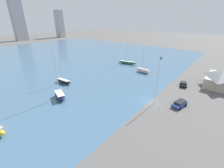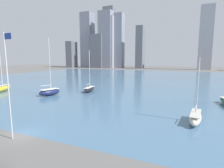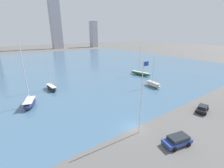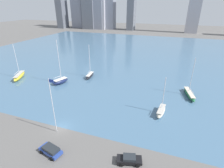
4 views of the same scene
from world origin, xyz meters
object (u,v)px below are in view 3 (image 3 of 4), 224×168
at_px(sailboat_navy, 30,103).
at_px(parked_wagon_blue, 177,140).
at_px(sailboat_green, 140,73).
at_px(sailboat_black, 51,87).
at_px(flag_pole, 141,97).
at_px(sailboat_cream, 153,84).
at_px(parked_sedan_black, 202,108).

relative_size(sailboat_navy, parked_wagon_blue, 3.12).
xyz_separation_m(sailboat_green, sailboat_black, (-36.40, 3.63, 0.07)).
height_order(flag_pole, sailboat_black, flag_pole).
xyz_separation_m(sailboat_green, sailboat_navy, (-43.83, -5.39, 0.24)).
relative_size(sailboat_green, parked_wagon_blue, 2.44).
xyz_separation_m(flag_pole, sailboat_black, (-7.29, 31.92, -6.18)).
bearing_deg(flag_pole, sailboat_cream, 34.87).
height_order(sailboat_green, parked_sedan_black, sailboat_green).
bearing_deg(flag_pole, sailboat_black, 102.86).
distance_m(sailboat_green, parked_sedan_black, 33.17).
xyz_separation_m(sailboat_black, sailboat_cream, (28.93, -16.84, 0.04)).
height_order(sailboat_navy, parked_sedan_black, sailboat_navy).
bearing_deg(sailboat_navy, flag_pole, -36.99).
distance_m(sailboat_black, parked_sedan_black, 42.76).
distance_m(sailboat_green, parked_wagon_blue, 43.07).
relative_size(sailboat_navy, sailboat_black, 1.23).
bearing_deg(parked_sedan_black, parked_wagon_blue, 86.05).
height_order(flag_pole, parked_wagon_blue, flag_pole).
bearing_deg(sailboat_black, flag_pole, -83.21).
relative_size(flag_pole, sailboat_cream, 1.28).
bearing_deg(parked_sedan_black, sailboat_green, -35.61).
xyz_separation_m(flag_pole, sailboat_cream, (21.64, 15.08, -6.15)).
bearing_deg(sailboat_navy, parked_sedan_black, -18.22).
bearing_deg(sailboat_navy, sailboat_green, 27.28).
height_order(sailboat_green, parked_wagon_blue, sailboat_green).
xyz_separation_m(sailboat_green, parked_sedan_black, (-11.48, -31.12, -0.04)).
relative_size(sailboat_green, sailboat_black, 0.96).
bearing_deg(parked_wagon_blue, sailboat_cream, -28.59).
bearing_deg(sailboat_green, parked_sedan_black, -123.67).
bearing_deg(sailboat_black, sailboat_cream, -36.28).
distance_m(sailboat_navy, sailboat_black, 11.69).
xyz_separation_m(sailboat_navy, sailboat_black, (7.44, 9.01, -0.17)).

